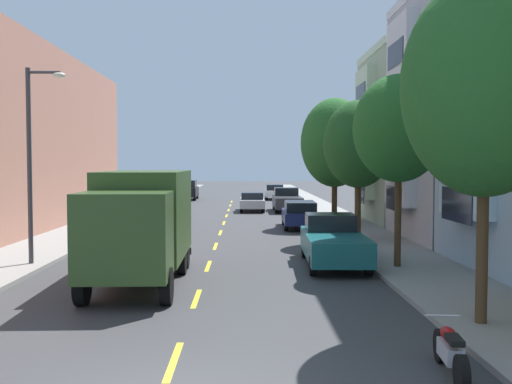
% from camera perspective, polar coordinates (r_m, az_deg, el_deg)
% --- Properties ---
extents(ground_plane, '(160.00, 160.00, 0.00)m').
position_cam_1_polar(ground_plane, '(38.83, -2.94, -2.55)').
color(ground_plane, '#38383A').
extents(sidewalk_left, '(3.20, 120.00, 0.14)m').
position_cam_1_polar(sidewalk_left, '(37.76, -13.89, -2.67)').
color(sidewalk_left, gray).
rests_on(sidewalk_left, ground_plane).
extents(sidewalk_right, '(3.20, 120.00, 0.14)m').
position_cam_1_polar(sidewalk_right, '(37.27, 7.94, -2.68)').
color(sidewalk_right, gray).
rests_on(sidewalk_right, ground_plane).
extents(lane_centerline_dashes, '(0.14, 47.20, 0.01)m').
position_cam_1_polar(lane_centerline_dashes, '(33.36, -3.26, -3.41)').
color(lane_centerline_dashes, yellow).
rests_on(lane_centerline_dashes, ground_plane).
extents(townhouse_fourth_sage, '(13.38, 7.94, 10.34)m').
position_cam_1_polar(townhouse_fourth_sage, '(37.92, 20.20, 4.68)').
color(townhouse_fourth_sage, '#99AD8E').
rests_on(townhouse_fourth_sage, ground_plane).
extents(street_tree_nearest, '(3.55, 3.55, 7.49)m').
position_cam_1_polar(street_tree_nearest, '(13.71, 21.11, 9.49)').
color(street_tree_nearest, '#47331E').
rests_on(street_tree_nearest, sidewalk_right).
extents(street_tree_second, '(3.04, 3.04, 6.41)m').
position_cam_1_polar(street_tree_second, '(20.39, 13.53, 5.92)').
color(street_tree_second, '#47331E').
rests_on(street_tree_second, sidewalk_right).
extents(street_tree_third, '(3.15, 3.15, 6.30)m').
position_cam_1_polar(street_tree_third, '(27.28, 9.78, 4.52)').
color(street_tree_third, '#47331E').
rests_on(street_tree_third, sidewalk_right).
extents(street_tree_farthest, '(3.89, 3.89, 7.17)m').
position_cam_1_polar(street_tree_farthest, '(34.27, 7.56, 4.70)').
color(street_tree_farthest, '#47331E').
rests_on(street_tree_farthest, sidewalk_right).
extents(street_lamp, '(1.35, 0.28, 6.70)m').
position_cam_1_polar(street_lamp, '(21.75, -20.53, 3.74)').
color(street_lamp, '#38383D').
rests_on(street_lamp, sidewalk_left).
extents(delivery_box_truck, '(2.51, 7.40, 3.34)m').
position_cam_1_polar(delivery_box_truck, '(18.26, -10.82, -2.60)').
color(delivery_box_truck, '#2D471E').
rests_on(delivery_box_truck, ground_plane).
extents(parked_pickup_teal, '(2.15, 5.35, 1.73)m').
position_cam_1_polar(parked_pickup_teal, '(21.20, 7.43, -4.74)').
color(parked_pickup_teal, '#195B60').
rests_on(parked_pickup_teal, ground_plane).
extents(parked_pickup_charcoal, '(2.01, 5.31, 1.73)m').
position_cam_1_polar(parked_pickup_charcoal, '(44.60, 2.99, -0.79)').
color(parked_pickup_charcoal, '#333338').
rests_on(parked_pickup_charcoal, ground_plane).
extents(parked_suv_black, '(2.01, 4.82, 1.93)m').
position_cam_1_polar(parked_suv_black, '(59.17, -6.60, 0.22)').
color(parked_suv_black, black).
rests_on(parked_suv_black, ground_plane).
extents(parked_sedan_champagne, '(1.89, 4.53, 1.43)m').
position_cam_1_polar(parked_sedan_champagne, '(37.65, -9.44, -1.60)').
color(parked_sedan_champagne, tan).
rests_on(parked_sedan_champagne, ground_plane).
extents(parked_wagon_navy, '(1.93, 4.74, 1.50)m').
position_cam_1_polar(parked_wagon_navy, '(32.99, 4.21, -2.09)').
color(parked_wagon_navy, navy).
rests_on(parked_wagon_navy, ground_plane).
extents(parked_wagon_white, '(1.92, 4.74, 1.50)m').
position_cam_1_polar(parked_wagon_white, '(59.29, 1.79, 0.06)').
color(parked_wagon_white, silver).
rests_on(parked_wagon_white, ground_plane).
extents(moving_silver_sedan, '(1.80, 4.50, 1.43)m').
position_cam_1_polar(moving_silver_sedan, '(44.53, -0.38, -0.90)').
color(moving_silver_sedan, '#B2B5BA').
rests_on(moving_silver_sedan, ground_plane).
extents(parked_motorcycle, '(0.62, 2.05, 0.90)m').
position_cam_1_polar(parked_motorcycle, '(10.86, 18.12, -14.38)').
color(parked_motorcycle, black).
rests_on(parked_motorcycle, ground_plane).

